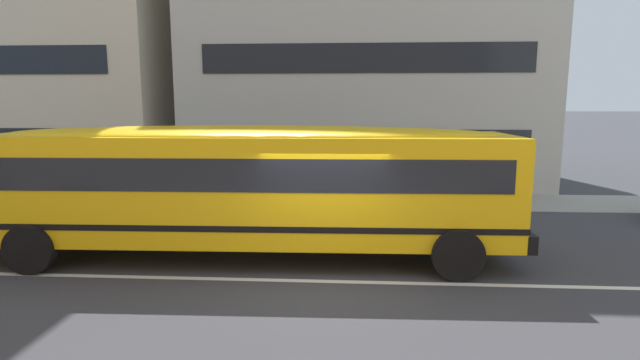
% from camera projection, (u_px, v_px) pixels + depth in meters
% --- Properties ---
extents(ground_plane, '(400.00, 400.00, 0.00)m').
position_uv_depth(ground_plane, '(324.00, 281.00, 9.52)').
color(ground_plane, '#38383D').
extents(sidewalk_far, '(120.00, 3.00, 0.01)m').
position_uv_depth(sidewalk_far, '(336.00, 200.00, 17.48)').
color(sidewalk_far, gray).
rests_on(sidewalk_far, ground_plane).
extents(lane_centreline, '(110.00, 0.16, 0.01)m').
position_uv_depth(lane_centreline, '(324.00, 281.00, 9.52)').
color(lane_centreline, silver).
rests_on(lane_centreline, ground_plane).
extents(school_bus, '(13.36, 3.17, 2.98)m').
position_uv_depth(school_bus, '(239.00, 180.00, 10.80)').
color(school_bus, yellow).
rests_on(school_bus, ground_plane).
extents(apartment_block_far_centre, '(14.78, 11.47, 16.50)m').
position_uv_depth(apartment_block_far_centre, '(363.00, 2.00, 23.23)').
color(apartment_block_far_centre, '#B7B7B2').
rests_on(apartment_block_far_centre, ground_plane).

